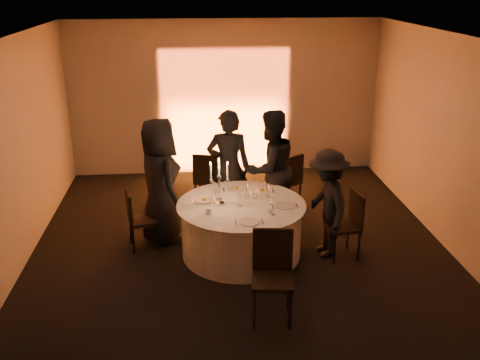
{
  "coord_description": "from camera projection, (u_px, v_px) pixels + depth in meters",
  "views": [
    {
      "loc": [
        -0.64,
        -6.77,
        3.72
      ],
      "look_at": [
        0.0,
        0.2,
        1.05
      ],
      "focal_mm": 40.0,
      "sensor_mm": 36.0,
      "label": 1
    }
  ],
  "objects": [
    {
      "name": "guest_back_right",
      "position": [
        270.0,
        169.0,
        8.27
      ],
      "size": [
        1.14,
        1.06,
        1.86
      ],
      "primitive_type": "imported",
      "rotation": [
        0.0,
        0.0,
        -2.62
      ],
      "color": "black",
      "rests_on": "floor"
    },
    {
      "name": "candelabra",
      "position": [
        219.0,
        188.0,
        7.32
      ],
      "size": [
        0.29,
        0.14,
        0.68
      ],
      "color": "silver",
      "rests_on": "banquet_table"
    },
    {
      "name": "banquet_table",
      "position": [
        241.0,
        229.0,
        7.54
      ],
      "size": [
        1.8,
        1.8,
        0.77
      ],
      "color": "black",
      "rests_on": "floor"
    },
    {
      "name": "chair_left",
      "position": [
        137.0,
        217.0,
        7.67
      ],
      "size": [
        0.46,
        0.46,
        0.88
      ],
      "rotation": [
        0.0,
        0.0,
        1.8
      ],
      "color": "black",
      "rests_on": "floor"
    },
    {
      "name": "wine_glass_f",
      "position": [
        248.0,
        187.0,
        7.62
      ],
      "size": [
        0.07,
        0.07,
        0.19
      ],
      "color": "silver",
      "rests_on": "banquet_table"
    },
    {
      "name": "plate_back_left",
      "position": [
        235.0,
        189.0,
        7.88
      ],
      "size": [
        0.36,
        0.26,
        0.08
      ],
      "color": "white",
      "rests_on": "banquet_table"
    },
    {
      "name": "wall_left",
      "position": [
        10.0,
        160.0,
        6.89
      ],
      "size": [
        0.0,
        7.0,
        7.0
      ],
      "primitive_type": "plane",
      "rotation": [
        1.57,
        0.0,
        1.57
      ],
      "color": "beige",
      "rests_on": "floor"
    },
    {
      "name": "chair_right",
      "position": [
        348.0,
        221.0,
        7.44
      ],
      "size": [
        0.47,
        0.47,
        0.95
      ],
      "rotation": [
        0.0,
        0.0,
        -1.43
      ],
      "color": "black",
      "rests_on": "floor"
    },
    {
      "name": "wall_right",
      "position": [
        457.0,
        148.0,
        7.4
      ],
      "size": [
        0.0,
        7.0,
        7.0
      ],
      "primitive_type": "plane",
      "rotation": [
        1.57,
        0.0,
        -1.57
      ],
      "color": "beige",
      "rests_on": "floor"
    },
    {
      "name": "coffee_cup",
      "position": [
        209.0,
        211.0,
        7.1
      ],
      "size": [
        0.11,
        0.11,
        0.07
      ],
      "color": "white",
      "rests_on": "banquet_table"
    },
    {
      "name": "plate_left",
      "position": [
        204.0,
        200.0,
        7.5
      ],
      "size": [
        0.36,
        0.25,
        0.08
      ],
      "color": "white",
      "rests_on": "banquet_table"
    },
    {
      "name": "ceiling",
      "position": [
        241.0,
        39.0,
        6.61
      ],
      "size": [
        7.0,
        7.0,
        0.0
      ],
      "primitive_type": "plane",
      "rotation": [
        3.14,
        0.0,
        0.0
      ],
      "color": "silver",
      "rests_on": "wall_back"
    },
    {
      "name": "chair_front",
      "position": [
        272.0,
        269.0,
        6.09
      ],
      "size": [
        0.52,
        0.52,
        1.05
      ],
      "rotation": [
        0.0,
        0.0,
        -0.13
      ],
      "color": "black",
      "rests_on": "floor"
    },
    {
      "name": "plate_back_right",
      "position": [
        262.0,
        191.0,
        7.82
      ],
      "size": [
        0.35,
        0.26,
        0.08
      ],
      "color": "white",
      "rests_on": "banquet_table"
    },
    {
      "name": "guest_back_left",
      "position": [
        229.0,
        168.0,
        8.34
      ],
      "size": [
        0.72,
        0.51,
        1.86
      ],
      "primitive_type": "imported",
      "rotation": [
        0.0,
        0.0,
        3.05
      ],
      "color": "black",
      "rests_on": "floor"
    },
    {
      "name": "guest_right",
      "position": [
        327.0,
        203.0,
        7.41
      ],
      "size": [
        0.66,
        1.05,
        1.55
      ],
      "primitive_type": "imported",
      "rotation": [
        0.0,
        0.0,
        -1.48
      ],
      "color": "black",
      "rests_on": "floor"
    },
    {
      "name": "wine_glass_b",
      "position": [
        240.0,
        197.0,
        7.29
      ],
      "size": [
        0.07,
        0.07,
        0.19
      ],
      "color": "silver",
      "rests_on": "banquet_table"
    },
    {
      "name": "plate_right",
      "position": [
        284.0,
        206.0,
        7.33
      ],
      "size": [
        0.36,
        0.28,
        0.01
      ],
      "color": "white",
      "rests_on": "banquet_table"
    },
    {
      "name": "floor",
      "position": [
        241.0,
        253.0,
        7.68
      ],
      "size": [
        7.0,
        7.0,
        0.0
      ],
      "primitive_type": "plane",
      "color": "black",
      "rests_on": "ground"
    },
    {
      "name": "wine_glass_d",
      "position": [
        270.0,
        202.0,
        7.13
      ],
      "size": [
        0.07,
        0.07,
        0.19
      ],
      "color": "silver",
      "rests_on": "banquet_table"
    },
    {
      "name": "wine_glass_e",
      "position": [
        210.0,
        200.0,
        7.2
      ],
      "size": [
        0.07,
        0.07,
        0.19
      ],
      "color": "silver",
      "rests_on": "banquet_table"
    },
    {
      "name": "chair_back_left",
      "position": [
        207.0,
        177.0,
        9.05
      ],
      "size": [
        0.51,
        0.51,
        0.97
      ],
      "rotation": [
        0.0,
        0.0,
        2.92
      ],
      "color": "black",
      "rests_on": "floor"
    },
    {
      "name": "uplighter_fixture",
      "position": [
        226.0,
        173.0,
        10.64
      ],
      "size": [
        0.25,
        0.12,
        0.1
      ],
      "primitive_type": "cube",
      "color": "black",
      "rests_on": "floor"
    },
    {
      "name": "plate_front",
      "position": [
        249.0,
        222.0,
        6.85
      ],
      "size": [
        0.36,
        0.26,
        0.01
      ],
      "color": "white",
      "rests_on": "banquet_table"
    },
    {
      "name": "wine_glass_c",
      "position": [
        210.0,
        202.0,
        7.12
      ],
      "size": [
        0.07,
        0.07,
        0.19
      ],
      "color": "silver",
      "rests_on": "banquet_table"
    },
    {
      "name": "tumbler_a",
      "position": [
        273.0,
        211.0,
        7.06
      ],
      "size": [
        0.07,
        0.07,
        0.09
      ],
      "primitive_type": "cylinder",
      "color": "silver",
      "rests_on": "banquet_table"
    },
    {
      "name": "wine_glass_g",
      "position": [
        216.0,
        194.0,
        7.39
      ],
      "size": [
        0.07,
        0.07,
        0.19
      ],
      "color": "silver",
      "rests_on": "banquet_table"
    },
    {
      "name": "tumbler_c",
      "position": [
        255.0,
        195.0,
        7.58
      ],
      "size": [
        0.07,
        0.07,
        0.09
      ],
      "primitive_type": "cylinder",
      "color": "silver",
      "rests_on": "banquet_table"
    },
    {
      "name": "chair_back_right",
      "position": [
        288.0,
        178.0,
        9.0
      ],
      "size": [
        0.57,
        0.57,
        0.96
      ],
      "rotation": [
        0.0,
        0.0,
        -2.63
      ],
      "color": "black",
      "rests_on": "floor"
    },
    {
      "name": "guest_left",
      "position": [
        160.0,
        181.0,
        7.75
      ],
      "size": [
        0.93,
        1.08,
        1.87
      ],
      "primitive_type": "imported",
      "rotation": [
        0.0,
        0.0,
        2.02
      ],
      "color": "black",
      "rests_on": "floor"
    },
    {
      "name": "tumbler_b",
      "position": [
        247.0,
        195.0,
        7.58
      ],
      "size": [
        0.07,
        0.07,
        0.09
      ],
      "primitive_type": "cylinder",
      "color": "silver",
      "rests_on": "banquet_table"
    },
    {
      "name": "wall_front",
      "position": [
        286.0,
        302.0,
        3.89
      ],
      "size": [
        7.0,
        0.0,
        7.0
      ],
      "primitive_type": "plane",
      "rotation": [
        -1.57,
        0.0,
        0.0
      ],
      "color": "beige",
      "rests_on": "floor"
    },
    {
      "name": "wine_glass_a",
      "position": [
        268.0,
        188.0,
        7.6
      ],
      "size": [
        0.07,
        0.07,
        0.19
      ],
      "color": "silver",
      "rests_on": "banquet_table"
    },
    {
      "name": "wall_back",
      "position": [
        225.0,
        98.0,
        10.4
      ],
      "size": [
        7.0,
        0.0,
        7.0
      ],
      "primitive_type": "plane",
      "rotation": [
        1.57,
        0.0,
        0.0
      ],
      "color": "beige",
      "rests_on": "floor"
    }
  ]
}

